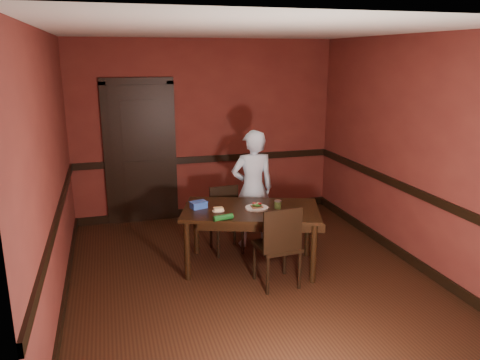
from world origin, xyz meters
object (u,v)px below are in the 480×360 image
dining_table (251,238)px  sauce_jar (278,204)px  chair_far (226,221)px  food_tub (199,205)px  sandwich_plate (257,207)px  cheese_saucer (218,210)px  chair_near (277,245)px  person (253,189)px

dining_table → sauce_jar: 0.52m
chair_far → food_tub: chair_far is taller
dining_table → chair_far: (-0.16, 0.54, 0.04)m
chair_far → sandwich_plate: 0.69m
chair_far → cheese_saucer: bearing=-116.9°
dining_table → chair_far: bearing=125.2°
chair_near → person: bearing=-98.0°
dining_table → cheese_saucer: cheese_saucer is taller
chair_near → sauce_jar: chair_near is taller
sauce_jar → cheese_saucer: size_ratio=0.68×
dining_table → chair_far: 0.56m
person → sandwich_plate: bearing=77.5°
dining_table → food_tub: size_ratio=7.25×
chair_far → person: size_ratio=0.53×
chair_far → sandwich_plate: size_ratio=3.07×
chair_near → person: size_ratio=0.60×
chair_far → person: bearing=11.1°
cheese_saucer → chair_near: bearing=-43.2°
food_tub → sauce_jar: bearing=-32.1°
cheese_saucer → food_tub: 0.26m
person → sandwich_plate: 0.68m
dining_table → sandwich_plate: bearing=1.8°
chair_near → dining_table: bearing=-77.7°
chair_near → food_tub: (-0.73, 0.68, 0.31)m
dining_table → chair_far: chair_far is taller
sauce_jar → food_tub: sauce_jar is taller
person → food_tub: bearing=30.2°
dining_table → sauce_jar: size_ratio=16.21×
chair_near → sandwich_plate: (-0.08, 0.47, 0.29)m
dining_table → chair_far: size_ratio=1.90×
person → sauce_jar: bearing=97.4°
person → dining_table: bearing=71.8°
chair_near → sauce_jar: size_ratio=9.65×
cheese_saucer → sandwich_plate: bearing=-3.8°
chair_near → person: (0.07, 1.13, 0.31)m
dining_table → cheese_saucer: 0.55m
chair_near → sandwich_plate: size_ratio=3.48×
person → chair_far: bearing=15.6°
chair_near → cheese_saucer: size_ratio=6.60×
person → food_tub: (-0.80, -0.45, -0.00)m
chair_near → chair_far: bearing=-77.8°
chair_far → person: person is taller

